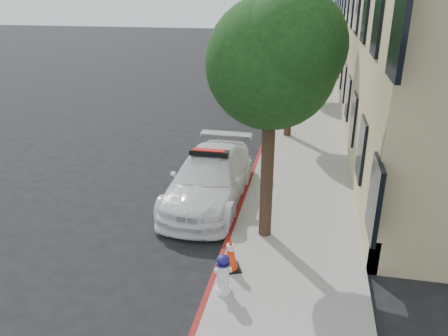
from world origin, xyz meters
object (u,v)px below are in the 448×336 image
parked_car_mid (259,97)px  parked_car_far (246,79)px  fire_hydrant (223,274)px  police_car (210,178)px  traffic_cone (230,253)px

parked_car_mid → parked_car_far: size_ratio=0.91×
parked_car_far → fire_hydrant: parked_car_far is taller
parked_car_mid → fire_hydrant: parked_car_mid is taller
fire_hydrant → parked_car_mid: bearing=78.6°
police_car → parked_car_mid: bearing=90.0°
fire_hydrant → traffic_cone: size_ratio=1.05×
fire_hydrant → traffic_cone: bearing=74.1°
parked_car_far → traffic_cone: size_ratio=5.51×
parked_car_mid → fire_hydrant: 14.69m
police_car → fire_hydrant: size_ratio=5.93×
police_car → fire_hydrant: 4.35m
police_car → fire_hydrant: (1.25, -4.16, -0.16)m
fire_hydrant → traffic_cone: (0.00, 0.77, -0.01)m
parked_car_mid → parked_car_far: (-1.39, 4.55, 0.04)m
police_car → traffic_cone: (1.25, -3.39, -0.17)m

